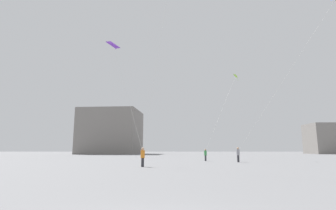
% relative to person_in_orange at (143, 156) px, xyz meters
% --- Properties ---
extents(person_in_orange, '(0.37, 0.37, 1.70)m').
position_rel_person_in_orange_xyz_m(person_in_orange, '(0.00, 0.00, 0.00)').
color(person_in_orange, '#2D2D33').
rests_on(person_in_orange, ground_plane).
extents(person_in_grey, '(0.39, 0.39, 1.78)m').
position_rel_person_in_orange_xyz_m(person_in_grey, '(10.61, 8.25, 0.04)').
color(person_in_grey, '#2D2D33').
rests_on(person_in_grey, ground_plane).
extents(person_in_green, '(0.35, 0.35, 1.59)m').
position_rel_person_in_orange_xyz_m(person_in_green, '(7.07, 11.30, -0.07)').
color(person_in_green, '#2D2D33').
rests_on(person_in_green, ground_plane).
extents(kite_lime_delta, '(6.18, 5.51, 12.03)m').
position_rel_person_in_orange_xyz_m(kite_lime_delta, '(12.65, 16.03, 11.73)').
color(kite_lime_delta, '#8CD12D').
extents(kite_violet_delta, '(5.53, 7.86, 13.62)m').
position_rel_person_in_orange_xyz_m(kite_violet_delta, '(-4.60, 6.80, 13.30)').
color(kite_violet_delta, purple).
extents(building_left_hall, '(18.63, 18.14, 13.87)m').
position_rel_person_in_orange_xyz_m(building_left_hall, '(-16.79, 59.18, 6.00)').
color(building_left_hall, gray).
rests_on(building_left_hall, ground_plane).
extents(building_centre_hall, '(15.98, 9.54, 9.69)m').
position_rel_person_in_orange_xyz_m(building_centre_hall, '(55.21, 61.13, 3.91)').
color(building_centre_hall, gray).
rests_on(building_centre_hall, ground_plane).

